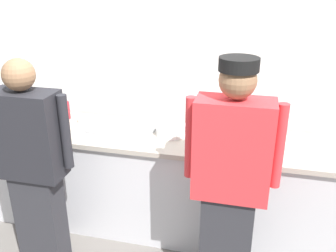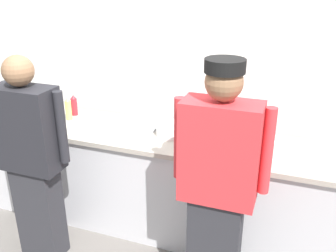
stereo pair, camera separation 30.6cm
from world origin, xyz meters
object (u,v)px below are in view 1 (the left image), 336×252
object	(u,v)px
ramekin_red_sauce	(271,135)
squeeze_bottle_secondary	(67,109)
chef_near_left	(33,165)
squeeze_bottle_primary	(62,113)
mixing_bowl_steel	(29,117)
sheet_tray	(121,131)
deli_cup	(219,145)
squeeze_bottle_spare	(220,134)
ramekin_green_sauce	(84,120)
ramekin_yellow_sauce	(24,112)
chef_center	(230,181)
ramekin_orange_sauce	(246,143)
plate_stack_front	(171,130)

from	to	relation	value
ramekin_red_sauce	squeeze_bottle_secondary	bearing A→B (deg)	-179.91
chef_near_left	squeeze_bottle_primary	xyz separation A→B (m)	(-0.14, 0.71, 0.14)
mixing_bowl_steel	sheet_tray	bearing A→B (deg)	1.38
sheet_tray	deli_cup	world-z (taller)	deli_cup
squeeze_bottle_secondary	squeeze_bottle_spare	distance (m)	1.46
ramekin_red_sauce	ramekin_green_sauce	xyz separation A→B (m)	(-1.65, -0.05, -0.00)
sheet_tray	ramekin_yellow_sauce	distance (m)	1.08
squeeze_bottle_secondary	ramekin_red_sauce	world-z (taller)	squeeze_bottle_secondary
chef_center	deli_cup	xyz separation A→B (m)	(-0.13, 0.45, 0.03)
squeeze_bottle_spare	ramekin_green_sauce	bearing A→B (deg)	172.04
squeeze_bottle_secondary	ramekin_orange_sauce	xyz separation A→B (m)	(1.65, -0.20, -0.08)
deli_cup	ramekin_yellow_sauce	bearing A→B (deg)	169.82
chef_center	ramekin_yellow_sauce	world-z (taller)	chef_center
mixing_bowl_steel	ramekin_green_sauce	xyz separation A→B (m)	(0.46, 0.15, -0.04)
squeeze_bottle_spare	ramekin_red_sauce	distance (m)	0.46
squeeze_bottle_primary	chef_center	bearing A→B (deg)	-23.24
squeeze_bottle_spare	deli_cup	size ratio (longest dim) A/B	2.07
sheet_tray	squeeze_bottle_spare	world-z (taller)	squeeze_bottle_spare
chef_near_left	ramekin_orange_sauce	world-z (taller)	chef_near_left
squeeze_bottle_spare	ramekin_green_sauce	size ratio (longest dim) A/B	1.71
squeeze_bottle_spare	chef_center	bearing A→B (deg)	-76.75
mixing_bowl_steel	squeeze_bottle_spare	distance (m)	1.71
chef_near_left	chef_center	world-z (taller)	chef_center
mixing_bowl_steel	squeeze_bottle_secondary	distance (m)	0.34
plate_stack_front	ramekin_yellow_sauce	bearing A→B (deg)	174.27
chef_center	ramekin_yellow_sauce	xyz separation A→B (m)	(-2.04, 0.80, 0.01)
sheet_tray	ramekin_orange_sauce	size ratio (longest dim) A/B	5.06
mixing_bowl_steel	deli_cup	xyz separation A→B (m)	(1.72, -0.13, -0.02)
plate_stack_front	ramekin_green_sauce	distance (m)	0.84
squeeze_bottle_spare	deli_cup	xyz separation A→B (m)	(0.01, -0.11, -0.05)
ramekin_yellow_sauce	deli_cup	size ratio (longest dim) A/B	0.93
plate_stack_front	chef_near_left	bearing A→B (deg)	-141.49
plate_stack_front	squeeze_bottle_primary	size ratio (longest dim) A/B	1.14
mixing_bowl_steel	ramekin_orange_sauce	size ratio (longest dim) A/B	2.94
chef_near_left	plate_stack_front	bearing A→B (deg)	38.51
chef_near_left	squeeze_bottle_primary	world-z (taller)	chef_near_left
chef_center	sheet_tray	xyz separation A→B (m)	(-0.98, 0.61, 0.00)
chef_center	ramekin_red_sauce	world-z (taller)	chef_center
sheet_tray	ramekin_yellow_sauce	xyz separation A→B (m)	(-1.06, 0.19, 0.01)
chef_center	deli_cup	bearing A→B (deg)	105.42
ramekin_orange_sauce	chef_center	bearing A→B (deg)	-97.32
ramekin_yellow_sauce	ramekin_green_sauce	world-z (taller)	ramekin_green_sauce
plate_stack_front	ramekin_green_sauce	size ratio (longest dim) A/B	2.25
squeeze_bottle_primary	ramekin_orange_sauce	world-z (taller)	squeeze_bottle_primary
sheet_tray	deli_cup	xyz separation A→B (m)	(0.86, -0.15, 0.03)
chef_center	squeeze_bottle_primary	bearing A→B (deg)	156.76
sheet_tray	ramekin_yellow_sauce	bearing A→B (deg)	169.80
mixing_bowl_steel	sheet_tray	world-z (taller)	mixing_bowl_steel
squeeze_bottle_spare	squeeze_bottle_primary	bearing A→B (deg)	175.95
squeeze_bottle_secondary	ramekin_orange_sauce	size ratio (longest dim) A/B	1.88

